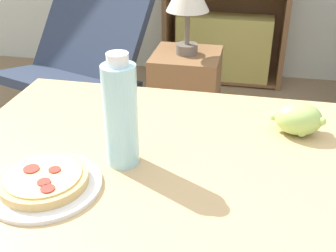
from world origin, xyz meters
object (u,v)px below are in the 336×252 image
at_px(lounge_chair_near, 80,85).
at_px(grape_bunch, 299,119).
at_px(drink_bottle, 121,114).
at_px(side_table, 186,105).
at_px(pizza_on_plate, 44,182).

bearing_deg(lounge_chair_near, grape_bunch, -27.44).
distance_m(drink_bottle, lounge_chair_near, 1.66).
bearing_deg(side_table, grape_bunch, -66.18).
distance_m(lounge_chair_near, side_table, 0.67).
xyz_separation_m(pizza_on_plate, drink_bottle, (0.13, 0.13, 0.11)).
height_order(pizza_on_plate, grape_bunch, grape_bunch).
height_order(grape_bunch, drink_bottle, drink_bottle).
xyz_separation_m(grape_bunch, side_table, (-0.45, 1.03, -0.49)).
relative_size(grape_bunch, drink_bottle, 0.52).
distance_m(pizza_on_plate, side_table, 1.45).
bearing_deg(drink_bottle, side_table, 92.51).
xyz_separation_m(lounge_chair_near, side_table, (0.66, -0.14, 0.00)).
bearing_deg(drink_bottle, pizza_on_plate, -136.18).
xyz_separation_m(grape_bunch, drink_bottle, (-0.40, -0.22, 0.08)).
relative_size(grape_bunch, side_table, 0.24).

